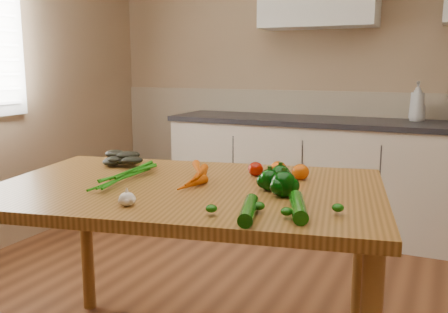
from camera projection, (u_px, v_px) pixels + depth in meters
room at (210, 81)px, 2.02m from camera, size 4.04×5.04×2.64m
counter_run at (349, 177)px, 3.88m from camera, size 2.84×0.64×1.14m
table at (188, 207)px, 2.04m from camera, size 1.71×1.27×0.83m
soap_bottle_a at (417, 101)px, 3.70m from camera, size 0.12×0.12×0.29m
soap_bottle_b at (418, 109)px, 3.75m from camera, size 0.11×0.11×0.17m
carrot_bunch at (174, 173)px, 2.06m from camera, size 0.32×0.27×0.08m
leafy_greens at (123, 154)px, 2.43m from camera, size 0.22×0.20×0.11m
garlic_bulb at (127, 199)px, 1.72m from camera, size 0.06×0.06×0.05m
pepper_a at (270, 180)px, 1.92m from camera, size 0.08×0.08×0.08m
pepper_b at (280, 176)px, 1.99m from camera, size 0.08×0.08×0.08m
pepper_c at (284, 184)px, 1.83m from camera, size 0.10×0.10×0.10m
tomato_a at (256, 169)px, 2.18m from camera, size 0.07×0.07×0.06m
tomato_b at (278, 169)px, 2.17m from camera, size 0.07×0.07×0.07m
tomato_c at (300, 172)px, 2.11m from camera, size 0.07×0.07×0.07m
zucchini_a at (298, 207)px, 1.62m from camera, size 0.13×0.26×0.05m
zucchini_b at (249, 210)px, 1.59m from camera, size 0.11×0.24×0.05m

